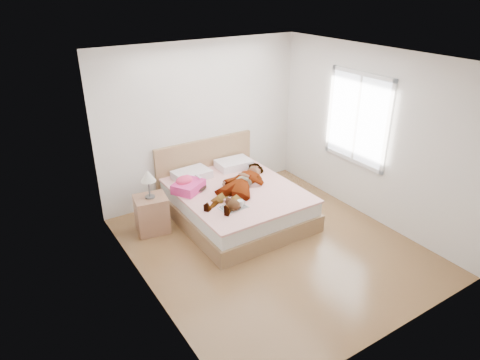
% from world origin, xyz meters
% --- Properties ---
extents(ground, '(4.00, 4.00, 0.00)m').
position_xyz_m(ground, '(0.00, 0.00, 0.00)').
color(ground, '#4C3117').
rests_on(ground, ground).
extents(woman, '(1.72, 1.46, 0.23)m').
position_xyz_m(woman, '(0.03, 0.90, 0.62)').
color(woman, white).
rests_on(woman, bed).
extents(hair, '(0.43, 0.51, 0.07)m').
position_xyz_m(hair, '(-0.54, 1.35, 0.55)').
color(hair, black).
rests_on(hair, bed).
extents(phone, '(0.09, 0.11, 0.05)m').
position_xyz_m(phone, '(-0.47, 1.30, 0.70)').
color(phone, silver).
rests_on(phone, bed).
extents(room_shell, '(4.00, 4.00, 4.00)m').
position_xyz_m(room_shell, '(1.77, 0.30, 1.50)').
color(room_shell, white).
rests_on(room_shell, ground).
extents(bed, '(1.80, 2.08, 1.00)m').
position_xyz_m(bed, '(0.00, 1.04, 0.28)').
color(bed, brown).
rests_on(bed, ground).
extents(towel, '(0.57, 0.54, 0.24)m').
position_xyz_m(towel, '(-0.66, 1.29, 0.61)').
color(towel, '#E93F8E').
rests_on(towel, bed).
extents(magazine, '(0.40, 0.28, 0.02)m').
position_xyz_m(magazine, '(-0.35, 0.47, 0.52)').
color(magazine, silver).
rests_on(magazine, bed).
extents(coffee_mug, '(0.13, 0.10, 0.10)m').
position_xyz_m(coffee_mug, '(-0.25, 0.45, 0.56)').
color(coffee_mug, white).
rests_on(coffee_mug, bed).
extents(plush_toy, '(0.20, 0.28, 0.15)m').
position_xyz_m(plush_toy, '(-0.38, 0.44, 0.59)').
color(plush_toy, black).
rests_on(plush_toy, bed).
extents(nightstand, '(0.52, 0.48, 0.99)m').
position_xyz_m(nightstand, '(-1.26, 1.31, 0.33)').
color(nightstand, '#925E43').
rests_on(nightstand, ground).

